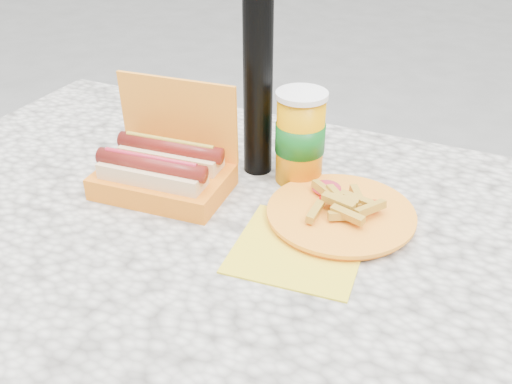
% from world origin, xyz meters
% --- Properties ---
extents(picnic_table, '(1.20, 0.80, 0.75)m').
position_xyz_m(picnic_table, '(0.00, 0.00, 0.64)').
color(picnic_table, beige).
rests_on(picnic_table, ground).
extents(hotdog_box, '(0.23, 0.16, 0.18)m').
position_xyz_m(hotdog_box, '(-0.11, 0.03, 0.79)').
color(hotdog_box, orange).
rests_on(hotdog_box, picnic_table).
extents(fries_plate, '(0.25, 0.31, 0.04)m').
position_xyz_m(fries_plate, '(0.18, 0.06, 0.76)').
color(fries_plate, yellow).
rests_on(fries_plate, picnic_table).
extents(soda_cup, '(0.09, 0.09, 0.16)m').
position_xyz_m(soda_cup, '(0.08, 0.16, 0.83)').
color(soda_cup, '#E79300').
rests_on(soda_cup, picnic_table).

